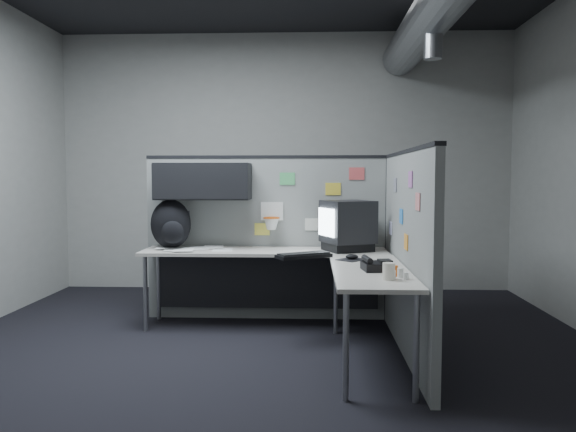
{
  "coord_description": "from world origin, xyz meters",
  "views": [
    {
      "loc": [
        0.34,
        -4.25,
        1.42
      ],
      "look_at": [
        0.15,
        0.35,
        1.1
      ],
      "focal_mm": 35.0,
      "sensor_mm": 36.0,
      "label": 1
    }
  ],
  "objects_px": {
    "phone": "(376,265)",
    "keyboard": "(304,255)",
    "backpack": "(171,225)",
    "desk": "(290,267)",
    "monitor": "(348,225)"
  },
  "relations": [
    {
      "from": "phone",
      "to": "keyboard",
      "type": "bearing_deg",
      "value": 133.26
    },
    {
      "from": "backpack",
      "to": "keyboard",
      "type": "bearing_deg",
      "value": -23.44
    },
    {
      "from": "desk",
      "to": "monitor",
      "type": "height_order",
      "value": "monitor"
    },
    {
      "from": "monitor",
      "to": "keyboard",
      "type": "relative_size",
      "value": 1.09
    },
    {
      "from": "desk",
      "to": "backpack",
      "type": "height_order",
      "value": "backpack"
    },
    {
      "from": "keyboard",
      "to": "backpack",
      "type": "bearing_deg",
      "value": 171.79
    },
    {
      "from": "keyboard",
      "to": "monitor",
      "type": "bearing_deg",
      "value": 64.1
    },
    {
      "from": "phone",
      "to": "monitor",
      "type": "bearing_deg",
      "value": 100.04
    },
    {
      "from": "keyboard",
      "to": "backpack",
      "type": "relative_size",
      "value": 1.05
    },
    {
      "from": "desk",
      "to": "monitor",
      "type": "bearing_deg",
      "value": 25.86
    },
    {
      "from": "phone",
      "to": "backpack",
      "type": "relative_size",
      "value": 0.52
    },
    {
      "from": "desk",
      "to": "backpack",
      "type": "bearing_deg",
      "value": 163.65
    },
    {
      "from": "keyboard",
      "to": "desk",
      "type": "bearing_deg",
      "value": 136.79
    },
    {
      "from": "backpack",
      "to": "desk",
      "type": "bearing_deg",
      "value": -16.73
    },
    {
      "from": "desk",
      "to": "monitor",
      "type": "distance_m",
      "value": 0.69
    }
  ]
}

